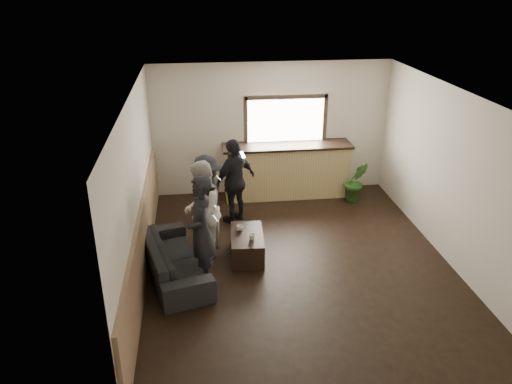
{
  "coord_description": "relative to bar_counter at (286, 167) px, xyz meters",
  "views": [
    {
      "loc": [
        -1.55,
        -7.04,
        4.43
      ],
      "look_at": [
        -0.63,
        0.4,
        1.12
      ],
      "focal_mm": 35.0,
      "sensor_mm": 36.0,
      "label": 1
    }
  ],
  "objects": [
    {
      "name": "ground",
      "position": [
        -0.3,
        -2.7,
        -0.64
      ],
      "size": [
        5.0,
        6.0,
        0.01
      ],
      "primitive_type": "cube",
      "color": "black"
    },
    {
      "name": "sofa",
      "position": [
        -2.31,
        -2.86,
        -0.35
      ],
      "size": [
        1.27,
        2.14,
        0.59
      ],
      "primitive_type": "imported",
      "rotation": [
        0.0,
        0.0,
        1.83
      ],
      "color": "black",
      "rests_on": "ground"
    },
    {
      "name": "potted_plant",
      "position": [
        1.39,
        -0.48,
        -0.2
      ],
      "size": [
        0.49,
        0.4,
        0.87
      ],
      "primitive_type": "imported",
      "rotation": [
        0.0,
        0.0,
        -0.02
      ],
      "color": "#2D6623",
      "rests_on": "ground"
    },
    {
      "name": "bar_counter",
      "position": [
        0.0,
        0.0,
        0.0
      ],
      "size": [
        2.7,
        0.68,
        2.13
      ],
      "color": "tan",
      "rests_on": "ground"
    },
    {
      "name": "person_c",
      "position": [
        -1.73,
        -1.59,
        0.13
      ],
      "size": [
        0.75,
        1.08,
        1.53
      ],
      "rotation": [
        0.0,
        0.0,
        -1.38
      ],
      "color": "black",
      "rests_on": "ground"
    },
    {
      "name": "person_b",
      "position": [
        -1.84,
        -2.34,
        0.21
      ],
      "size": [
        0.83,
        0.96,
        1.7
      ],
      "rotation": [
        0.0,
        0.0,
        -1.82
      ],
      "color": "beige",
      "rests_on": "ground"
    },
    {
      "name": "room_shell",
      "position": [
        -1.04,
        -2.7,
        0.83
      ],
      "size": [
        5.01,
        6.01,
        2.8
      ],
      "color": "silver",
      "rests_on": "ground"
    },
    {
      "name": "cup_a",
      "position": [
        -1.21,
        -2.31,
        -0.17
      ],
      "size": [
        0.16,
        0.16,
        0.09
      ],
      "primitive_type": "imported",
      "rotation": [
        0.0,
        0.0,
        2.63
      ],
      "color": "silver",
      "rests_on": "coffee_table"
    },
    {
      "name": "person_d",
      "position": [
        -1.19,
        -1.09,
        0.18
      ],
      "size": [
        1.01,
        0.91,
        1.65
      ],
      "rotation": [
        0.0,
        0.0,
        -2.48
      ],
      "color": "black",
      "rests_on": "ground"
    },
    {
      "name": "coffee_table",
      "position": [
        -1.1,
        -2.45,
        -0.43
      ],
      "size": [
        0.59,
        0.99,
        0.42
      ],
      "primitive_type": "cube",
      "rotation": [
        0.0,
        0.0,
        -0.06
      ],
      "color": "black",
      "rests_on": "ground"
    },
    {
      "name": "person_a",
      "position": [
        -1.86,
        -3.08,
        0.23
      ],
      "size": [
        0.52,
        0.69,
        1.75
      ],
      "rotation": [
        0.0,
        0.0,
        -1.44
      ],
      "color": "black",
      "rests_on": "ground"
    },
    {
      "name": "cup_b",
      "position": [
        -1.04,
        -2.64,
        -0.17
      ],
      "size": [
        0.14,
        0.14,
        0.1
      ],
      "primitive_type": "imported",
      "rotation": [
        0.0,
        0.0,
        2.73
      ],
      "color": "silver",
      "rests_on": "coffee_table"
    }
  ]
}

